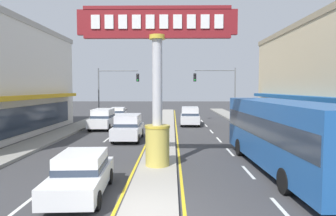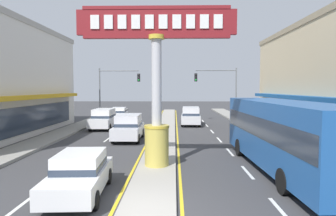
{
  "view_description": "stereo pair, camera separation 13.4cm",
  "coord_description": "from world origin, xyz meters",
  "px_view_note": "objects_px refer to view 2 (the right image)",
  "views": [
    {
      "loc": [
        0.71,
        -9.06,
        3.87
      ],
      "look_at": [
        0.44,
        10.35,
        2.6
      ],
      "focal_mm": 32.56,
      "sensor_mm": 36.0,
      "label": 1
    },
    {
      "loc": [
        0.85,
        -9.06,
        3.87
      ],
      "look_at": [
        0.44,
        10.35,
        2.6
      ],
      "focal_mm": 32.56,
      "sensor_mm": 36.0,
      "label": 2
    }
  ],
  "objects_px": {
    "traffic_light_left_side": "(115,85)",
    "suv_far_right_lane": "(128,127)",
    "traffic_light_right_side": "(221,85)",
    "suv_mid_left_lane": "(191,116)",
    "sedan_kerb_right": "(80,173)",
    "sedan_far_left_oncoming": "(119,114)",
    "bus_near_right_lane": "(284,132)",
    "district_sign": "(157,81)",
    "suv_near_left_lane": "(104,119)"
  },
  "relations": [
    {
      "from": "bus_near_right_lane",
      "to": "traffic_light_left_side",
      "type": "bearing_deg",
      "value": 119.08
    },
    {
      "from": "suv_far_right_lane",
      "to": "suv_mid_left_lane",
      "type": "xyz_separation_m",
      "value": [
        5.13,
        9.17,
        0.0
      ]
    },
    {
      "from": "suv_near_left_lane",
      "to": "suv_mid_left_lane",
      "type": "height_order",
      "value": "same"
    },
    {
      "from": "district_sign",
      "to": "sedan_far_left_oncoming",
      "type": "bearing_deg",
      "value": 104.89
    },
    {
      "from": "suv_mid_left_lane",
      "to": "sedan_far_left_oncoming",
      "type": "bearing_deg",
      "value": 149.64
    },
    {
      "from": "traffic_light_right_side",
      "to": "sedan_far_left_oncoming",
      "type": "relative_size",
      "value": 1.41
    },
    {
      "from": "district_sign",
      "to": "suv_near_left_lane",
      "type": "height_order",
      "value": "district_sign"
    },
    {
      "from": "bus_near_right_lane",
      "to": "suv_mid_left_lane",
      "type": "xyz_separation_m",
      "value": [
        -3.3,
        17.71,
        -0.88
      ]
    },
    {
      "from": "district_sign",
      "to": "traffic_light_right_side",
      "type": "xyz_separation_m",
      "value": [
        6.15,
        20.56,
        0.03
      ]
    },
    {
      "from": "sedan_kerb_right",
      "to": "district_sign",
      "type": "bearing_deg",
      "value": 55.55
    },
    {
      "from": "sedan_far_left_oncoming",
      "to": "sedan_kerb_right",
      "type": "xyz_separation_m",
      "value": [
        3.3,
        -25.83,
        0.0
      ]
    },
    {
      "from": "suv_near_left_lane",
      "to": "sedan_far_left_oncoming",
      "type": "height_order",
      "value": "suv_near_left_lane"
    },
    {
      "from": "district_sign",
      "to": "sedan_far_left_oncoming",
      "type": "height_order",
      "value": "district_sign"
    },
    {
      "from": "traffic_light_right_side",
      "to": "sedan_far_left_oncoming",
      "type": "xyz_separation_m",
      "value": [
        -12.03,
        1.51,
        -3.46
      ]
    },
    {
      "from": "traffic_light_left_side",
      "to": "sedan_kerb_right",
      "type": "relative_size",
      "value": 1.41
    },
    {
      "from": "bus_near_right_lane",
      "to": "suv_far_right_lane",
      "type": "height_order",
      "value": "bus_near_right_lane"
    },
    {
      "from": "district_sign",
      "to": "traffic_light_right_side",
      "type": "height_order",
      "value": "district_sign"
    },
    {
      "from": "district_sign",
      "to": "suv_near_left_lane",
      "type": "bearing_deg",
      "value": 112.58
    },
    {
      "from": "traffic_light_left_side",
      "to": "suv_mid_left_lane",
      "type": "distance_m",
      "value": 10.1
    },
    {
      "from": "sedan_kerb_right",
      "to": "traffic_light_right_side",
      "type": "bearing_deg",
      "value": 70.26
    },
    {
      "from": "bus_near_right_lane",
      "to": "suv_near_left_lane",
      "type": "distance_m",
      "value": 18.82
    },
    {
      "from": "traffic_light_right_side",
      "to": "district_sign",
      "type": "bearing_deg",
      "value": -106.66
    },
    {
      "from": "traffic_light_right_side",
      "to": "suv_mid_left_lane",
      "type": "distance_m",
      "value": 5.94
    },
    {
      "from": "bus_near_right_lane",
      "to": "sedan_far_left_oncoming",
      "type": "relative_size",
      "value": 2.57
    },
    {
      "from": "suv_near_left_lane",
      "to": "sedan_far_left_oncoming",
      "type": "relative_size",
      "value": 1.05
    },
    {
      "from": "bus_near_right_lane",
      "to": "suv_far_right_lane",
      "type": "distance_m",
      "value": 12.04
    },
    {
      "from": "traffic_light_right_side",
      "to": "suv_mid_left_lane",
      "type": "relative_size",
      "value": 1.33
    },
    {
      "from": "suv_mid_left_lane",
      "to": "sedan_kerb_right",
      "type": "distance_m",
      "value": 21.51
    },
    {
      "from": "sedan_kerb_right",
      "to": "traffic_light_left_side",
      "type": "bearing_deg",
      "value": 98.22
    },
    {
      "from": "traffic_light_right_side",
      "to": "sedan_kerb_right",
      "type": "relative_size",
      "value": 1.41
    },
    {
      "from": "suv_mid_left_lane",
      "to": "sedan_kerb_right",
      "type": "relative_size",
      "value": 1.06
    },
    {
      "from": "traffic_light_left_side",
      "to": "bus_near_right_lane",
      "type": "bearing_deg",
      "value": -60.92
    },
    {
      "from": "district_sign",
      "to": "bus_near_right_lane",
      "type": "relative_size",
      "value": 0.67
    },
    {
      "from": "suv_far_right_lane",
      "to": "sedan_far_left_oncoming",
      "type": "height_order",
      "value": "suv_far_right_lane"
    },
    {
      "from": "suv_mid_left_lane",
      "to": "sedan_kerb_right",
      "type": "bearing_deg",
      "value": -103.82
    },
    {
      "from": "suv_far_right_lane",
      "to": "suv_mid_left_lane",
      "type": "relative_size",
      "value": 0.98
    },
    {
      "from": "traffic_light_right_side",
      "to": "sedan_kerb_right",
      "type": "bearing_deg",
      "value": -109.74
    },
    {
      "from": "traffic_light_left_side",
      "to": "traffic_light_right_side",
      "type": "height_order",
      "value": "same"
    },
    {
      "from": "district_sign",
      "to": "traffic_light_right_side",
      "type": "distance_m",
      "value": 21.47
    },
    {
      "from": "traffic_light_left_side",
      "to": "suv_far_right_lane",
      "type": "height_order",
      "value": "traffic_light_left_side"
    },
    {
      "from": "suv_mid_left_lane",
      "to": "sedan_far_left_oncoming",
      "type": "height_order",
      "value": "suv_mid_left_lane"
    },
    {
      "from": "traffic_light_left_side",
      "to": "traffic_light_right_side",
      "type": "xyz_separation_m",
      "value": [
        12.31,
        -0.48,
        0.0
      ]
    },
    {
      "from": "suv_near_left_lane",
      "to": "district_sign",
      "type": "bearing_deg",
      "value": -67.42
    },
    {
      "from": "suv_far_right_lane",
      "to": "sedan_far_left_oncoming",
      "type": "relative_size",
      "value": 1.05
    },
    {
      "from": "sedan_far_left_oncoming",
      "to": "sedan_kerb_right",
      "type": "bearing_deg",
      "value": -82.72
    },
    {
      "from": "suv_near_left_lane",
      "to": "sedan_kerb_right",
      "type": "relative_size",
      "value": 1.05
    },
    {
      "from": "traffic_light_left_side",
      "to": "sedan_kerb_right",
      "type": "height_order",
      "value": "traffic_light_left_side"
    },
    {
      "from": "suv_mid_left_lane",
      "to": "sedan_kerb_right",
      "type": "height_order",
      "value": "suv_mid_left_lane"
    },
    {
      "from": "bus_near_right_lane",
      "to": "sedan_kerb_right",
      "type": "distance_m",
      "value": 9.08
    },
    {
      "from": "bus_near_right_lane",
      "to": "district_sign",
      "type": "bearing_deg",
      "value": 174.38
    }
  ]
}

